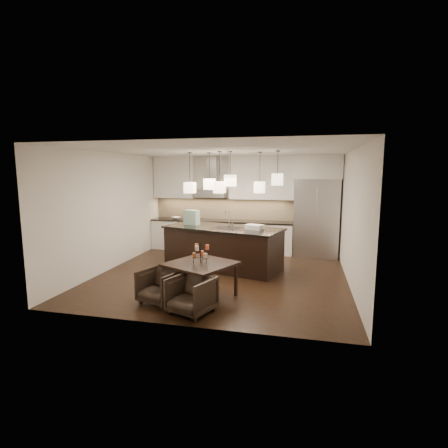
% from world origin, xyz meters
% --- Properties ---
extents(floor, '(5.50, 5.50, 0.02)m').
position_xyz_m(floor, '(0.00, 0.00, -0.01)').
color(floor, black).
rests_on(floor, ground).
extents(ceiling, '(5.50, 5.50, 0.02)m').
position_xyz_m(ceiling, '(0.00, 0.00, 2.81)').
color(ceiling, white).
rests_on(ceiling, wall_back).
extents(wall_back, '(5.50, 0.02, 2.80)m').
position_xyz_m(wall_back, '(0.00, 2.76, 1.40)').
color(wall_back, silver).
rests_on(wall_back, ground).
extents(wall_front, '(5.50, 0.02, 2.80)m').
position_xyz_m(wall_front, '(0.00, -2.76, 1.40)').
color(wall_front, silver).
rests_on(wall_front, ground).
extents(wall_left, '(0.02, 5.50, 2.80)m').
position_xyz_m(wall_left, '(-2.76, 0.00, 1.40)').
color(wall_left, silver).
rests_on(wall_left, ground).
extents(wall_right, '(0.02, 5.50, 2.80)m').
position_xyz_m(wall_right, '(2.76, 0.00, 1.40)').
color(wall_right, silver).
rests_on(wall_right, ground).
extents(refrigerator, '(1.20, 0.72, 2.15)m').
position_xyz_m(refrigerator, '(2.10, 2.38, 1.07)').
color(refrigerator, '#B7B7BA').
rests_on(refrigerator, floor).
extents(fridge_panel, '(1.26, 0.72, 0.65)m').
position_xyz_m(fridge_panel, '(2.10, 2.38, 2.47)').
color(fridge_panel, silver).
rests_on(fridge_panel, refrigerator).
extents(lower_cabinets, '(4.21, 0.62, 0.88)m').
position_xyz_m(lower_cabinets, '(-0.62, 2.43, 0.44)').
color(lower_cabinets, silver).
rests_on(lower_cabinets, floor).
extents(countertop, '(4.21, 0.66, 0.04)m').
position_xyz_m(countertop, '(-0.62, 2.43, 0.90)').
color(countertop, black).
rests_on(countertop, lower_cabinets).
extents(backsplash, '(4.21, 0.02, 0.63)m').
position_xyz_m(backsplash, '(-0.62, 2.73, 1.24)').
color(backsplash, beige).
rests_on(backsplash, countertop).
extents(upper_cab_left, '(1.25, 0.35, 1.25)m').
position_xyz_m(upper_cab_left, '(-2.10, 2.57, 2.17)').
color(upper_cab_left, silver).
rests_on(upper_cab_left, wall_back).
extents(upper_cab_right, '(1.85, 0.35, 1.25)m').
position_xyz_m(upper_cab_right, '(0.55, 2.57, 2.17)').
color(upper_cab_right, silver).
rests_on(upper_cab_right, wall_back).
extents(hood_canopy, '(0.90, 0.52, 0.24)m').
position_xyz_m(hood_canopy, '(-0.93, 2.48, 1.72)').
color(hood_canopy, '#B7B7BA').
rests_on(hood_canopy, wall_back).
extents(hood_chimney, '(0.30, 0.28, 0.96)m').
position_xyz_m(hood_chimney, '(-0.93, 2.59, 2.32)').
color(hood_chimney, '#B7B7BA').
rests_on(hood_chimney, hood_canopy).
extents(fruit_bowl, '(0.32, 0.32, 0.06)m').
position_xyz_m(fruit_bowl, '(-2.02, 2.38, 0.95)').
color(fruit_bowl, silver).
rests_on(fruit_bowl, countertop).
extents(island_body, '(2.94, 1.78, 0.97)m').
position_xyz_m(island_body, '(-0.12, 0.59, 0.48)').
color(island_body, black).
rests_on(island_body, floor).
extents(island_top, '(3.05, 1.89, 0.04)m').
position_xyz_m(island_top, '(-0.12, 0.59, 0.99)').
color(island_top, black).
rests_on(island_top, island_body).
extents(faucet, '(0.18, 0.28, 0.42)m').
position_xyz_m(faucet, '(0.02, 0.67, 1.22)').
color(faucet, silver).
rests_on(faucet, island_top).
extents(tote_bag, '(0.41, 0.29, 0.37)m').
position_xyz_m(tote_bag, '(-0.98, 0.80, 1.20)').
color(tote_bag, '#1F654B').
rests_on(tote_bag, island_top).
extents(food_container, '(0.43, 0.35, 0.11)m').
position_xyz_m(food_container, '(0.67, 0.45, 1.07)').
color(food_container, silver).
rests_on(food_container, island_top).
extents(dining_table, '(1.46, 1.46, 0.66)m').
position_xyz_m(dining_table, '(-0.05, -1.48, 0.33)').
color(dining_table, black).
rests_on(dining_table, floor).
extents(candelabra, '(0.42, 0.42, 0.39)m').
position_xyz_m(candelabra, '(-0.05, -1.48, 0.85)').
color(candelabra, black).
rests_on(candelabra, dining_table).
extents(candle_a, '(0.09, 0.09, 0.09)m').
position_xyz_m(candle_a, '(0.06, -1.53, 0.82)').
color(candle_a, beige).
rests_on(candle_a, candelabra).
extents(candle_b, '(0.09, 0.09, 0.09)m').
position_xyz_m(candle_b, '(-0.06, -1.35, 0.82)').
color(candle_b, '#E0572F').
rests_on(candle_b, candelabra).
extents(candle_c, '(0.09, 0.09, 0.09)m').
position_xyz_m(candle_c, '(-0.15, -1.55, 0.82)').
color(candle_c, brown).
rests_on(candle_c, candelabra).
extents(candle_d, '(0.09, 0.09, 0.09)m').
position_xyz_m(candle_d, '(0.07, -1.44, 0.96)').
color(candle_d, '#E0572F').
rests_on(candle_d, candelabra).
extents(candle_e, '(0.09, 0.09, 0.09)m').
position_xyz_m(candle_e, '(-0.15, -1.41, 0.96)').
color(candle_e, brown).
rests_on(candle_e, candelabra).
extents(candle_f, '(0.09, 0.09, 0.09)m').
position_xyz_m(candle_f, '(-0.08, -1.59, 0.96)').
color(candle_f, beige).
rests_on(candle_f, candelabra).
extents(armchair_left, '(0.83, 0.84, 0.61)m').
position_xyz_m(armchair_left, '(-0.67, -1.91, 0.31)').
color(armchair_left, black).
rests_on(armchair_left, floor).
extents(armchair_right, '(0.86, 0.87, 0.62)m').
position_xyz_m(armchair_right, '(0.02, -2.23, 0.31)').
color(armchair_right, black).
rests_on(armchair_right, floor).
extents(pendant_a, '(0.24, 0.24, 0.26)m').
position_xyz_m(pendant_a, '(-0.93, 0.55, 1.96)').
color(pendant_a, '#FFE8C5').
rests_on(pendant_a, ceiling).
extents(pendant_b, '(0.24, 0.24, 0.26)m').
position_xyz_m(pendant_b, '(-0.48, 0.69, 2.04)').
color(pendant_b, '#FFE8C5').
rests_on(pendant_b, ceiling).
extents(pendant_c, '(0.24, 0.24, 0.26)m').
position_xyz_m(pendant_c, '(0.11, 0.34, 2.14)').
color(pendant_c, '#FFE8C5').
rests_on(pendant_c, ceiling).
extents(pendant_d, '(0.24, 0.24, 0.26)m').
position_xyz_m(pendant_d, '(0.75, 0.68, 1.98)').
color(pendant_d, '#FFE8C5').
rests_on(pendant_d, ceiling).
extents(pendant_e, '(0.24, 0.24, 0.26)m').
position_xyz_m(pendant_e, '(1.19, 0.34, 2.17)').
color(pendant_e, '#FFE8C5').
rests_on(pendant_e, ceiling).
extents(pendant_f, '(0.24, 0.24, 0.26)m').
position_xyz_m(pendant_f, '(-0.12, 0.29, 1.99)').
color(pendant_f, '#FFE8C5').
rests_on(pendant_f, ceiling).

